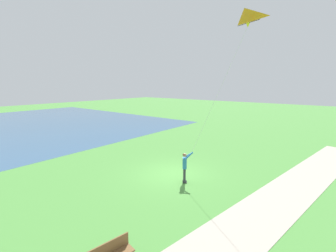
% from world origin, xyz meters
% --- Properties ---
extents(ground_plane, '(120.00, 120.00, 0.00)m').
position_xyz_m(ground_plane, '(0.00, 0.00, 0.00)').
color(ground_plane, '#4C8E3D').
extents(walkway_path, '(7.88, 31.93, 0.02)m').
position_xyz_m(walkway_path, '(-5.58, 2.00, 0.01)').
color(walkway_path, '#ADA393').
rests_on(walkway_path, ground).
extents(person_kite_flyer, '(0.62, 0.56, 1.83)m').
position_xyz_m(person_kite_flyer, '(-1.27, 0.53, 1.05)').
color(person_kite_flyer, '#232328').
rests_on(person_kite_flyer, ground).
extents(flying_kite, '(2.88, 1.92, 7.40)m').
position_xyz_m(flying_kite, '(-3.62, -1.03, 8.76)').
color(flying_kite, orange).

